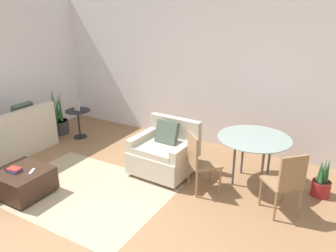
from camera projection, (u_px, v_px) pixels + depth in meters
name	position (u px, v px, depth m)	size (l,w,h in m)	color
ground_plane	(86.00, 244.00, 3.82)	(20.00, 20.00, 0.00)	#936B47
wall_back	(208.00, 74.00, 6.14)	(12.00, 0.06, 2.75)	white
area_rug	(85.00, 191.00, 4.87)	(2.41, 1.78, 0.01)	tan
couch	(6.00, 140.00, 5.90)	(0.82, 1.75, 0.91)	beige
armchair	(165.00, 153.00, 5.32)	(0.96, 0.89, 0.87)	beige
ottoman	(23.00, 181.00, 4.74)	(0.72, 0.68, 0.38)	#382319
book_stack	(14.00, 170.00, 4.65)	(0.20, 0.16, 0.05)	#2D478C
tv_remote_primary	(32.00, 171.00, 4.65)	(0.12, 0.16, 0.01)	#B7B7BC
tv_remote_secondary	(9.00, 168.00, 4.73)	(0.13, 0.13, 0.01)	black
potted_plant	(59.00, 122.00, 6.96)	(0.37, 0.37, 1.03)	#333338
side_table	(78.00, 118.00, 6.69)	(0.50, 0.50, 0.59)	black
picture_frame	(77.00, 106.00, 6.60)	(0.13, 0.07, 0.17)	silver
dining_table	(254.00, 143.00, 4.90)	(1.09, 1.09, 0.75)	#8C9E99
dining_chair_near_left	(199.00, 159.00, 4.74)	(0.59, 0.59, 0.90)	#93704C
dining_chair_near_right	(286.00, 180.00, 4.17)	(0.59, 0.59, 0.90)	#93704C
potted_plant_small	(321.00, 184.00, 4.72)	(0.26, 0.26, 0.62)	maroon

